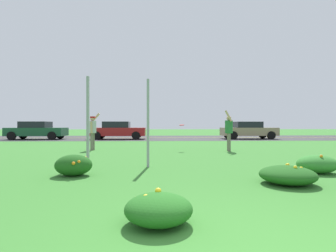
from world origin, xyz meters
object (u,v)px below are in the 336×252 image
object	(u,v)px
sign_post_by_roadside	(148,123)
car_dark_green_leftmost	(37,130)
person_catcher_green_shirt	(229,130)
frisbee_red	(182,125)
car_red_center_left	(118,130)
person_thrower_red_cap_gray_shirt	(93,130)
sign_post_near_path	(88,120)
car_tan_center_right	(248,130)

from	to	relation	value
sign_post_by_roadside	car_dark_green_leftmost	distance (m)	17.47
person_catcher_green_shirt	frisbee_red	world-z (taller)	person_catcher_green_shirt
frisbee_red	car_red_center_left	bearing A→B (deg)	113.79
person_catcher_green_shirt	frisbee_red	bearing A→B (deg)	170.30
person_thrower_red_cap_gray_shirt	car_dark_green_leftmost	bearing A→B (deg)	125.39
sign_post_near_path	car_dark_green_leftmost	world-z (taller)	sign_post_near_path
sign_post_near_path	car_tan_center_right	world-z (taller)	sign_post_near_path
person_catcher_green_shirt	sign_post_near_path	bearing A→B (deg)	-145.11
person_catcher_green_shirt	car_red_center_left	world-z (taller)	person_catcher_green_shirt
sign_post_by_roadside	car_tan_center_right	xyz separation A→B (m)	(7.94, 14.62, -0.48)
car_red_center_left	sign_post_near_path	bearing A→B (deg)	-85.16
person_catcher_green_shirt	car_dark_green_leftmost	size ratio (longest dim) A/B	0.41
person_thrower_red_cap_gray_shirt	frisbee_red	xyz separation A→B (m)	(4.11, -0.33, 0.21)
car_tan_center_right	person_thrower_red_cap_gray_shirt	bearing A→B (deg)	-137.99
person_catcher_green_shirt	car_red_center_left	bearing A→B (deg)	122.09
person_catcher_green_shirt	car_dark_green_leftmost	bearing A→B (deg)	141.65
car_tan_center_right	car_dark_green_leftmost	bearing A→B (deg)	180.00
sign_post_by_roadside	frisbee_red	world-z (taller)	sign_post_by_roadside
car_red_center_left	sign_post_by_roadside	bearing A→B (deg)	-78.39
sign_post_by_roadside	frisbee_red	xyz separation A→B (m)	(1.38, 4.67, -0.06)
sign_post_near_path	person_thrower_red_cap_gray_shirt	world-z (taller)	sign_post_near_path
person_thrower_red_cap_gray_shirt	person_catcher_green_shirt	size ratio (longest dim) A/B	0.95
car_dark_green_leftmost	car_tan_center_right	distance (m)	17.50
sign_post_by_roadside	frisbee_red	bearing A→B (deg)	73.54
person_catcher_green_shirt	car_tan_center_right	distance (m)	11.23
sign_post_near_path	frisbee_red	world-z (taller)	sign_post_near_path
car_tan_center_right	person_catcher_green_shirt	bearing A→B (deg)	-113.53
sign_post_near_path	car_red_center_left	world-z (taller)	sign_post_near_path
sign_post_by_roadside	car_tan_center_right	distance (m)	16.64
person_catcher_green_shirt	car_tan_center_right	xyz separation A→B (m)	(4.48, 10.30, -0.21)
sign_post_near_path	car_tan_center_right	size ratio (longest dim) A/B	0.58
sign_post_by_roadside	person_catcher_green_shirt	bearing A→B (deg)	51.35
sign_post_near_path	car_red_center_left	size ratio (longest dim) A/B	0.58
frisbee_red	car_tan_center_right	world-z (taller)	car_tan_center_right
sign_post_near_path	car_tan_center_right	bearing A→B (deg)	55.08
person_thrower_red_cap_gray_shirt	person_catcher_green_shirt	world-z (taller)	person_catcher_green_shirt
sign_post_near_path	car_dark_green_leftmost	size ratio (longest dim) A/B	0.58
person_thrower_red_cap_gray_shirt	frisbee_red	bearing A→B (deg)	-4.62
person_thrower_red_cap_gray_shirt	car_tan_center_right	world-z (taller)	person_thrower_red_cap_gray_shirt
car_dark_green_leftmost	person_catcher_green_shirt	bearing A→B (deg)	-38.35
sign_post_by_roadside	frisbee_red	size ratio (longest dim) A/B	10.37
sign_post_by_roadside	person_thrower_red_cap_gray_shirt	xyz separation A→B (m)	(-2.73, 5.01, -0.26)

